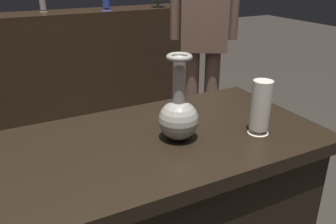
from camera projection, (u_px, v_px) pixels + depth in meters
name	position (u px, v px, depth m)	size (l,w,h in m)	color
back_display_shelf	(53.00, 69.00, 3.15)	(2.60, 0.40, 0.99)	black
vase_centerpiece	(179.00, 114.00, 1.19)	(0.14, 0.14, 0.30)	gray
vase_tall_behind	(261.00, 108.00, 1.23)	(0.08, 0.08, 0.20)	silver
visitor_near_right	(204.00, 28.00, 2.41)	(0.42, 0.31, 1.63)	brown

